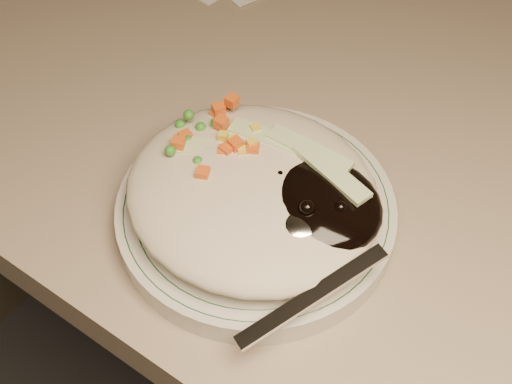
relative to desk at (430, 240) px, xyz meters
The scene contains 4 objects.
desk is the anchor object (origin of this frame).
plate 0.31m from the desk, 112.13° to the right, with size 0.21×0.21×0.02m, color silver.
plate_rim 0.32m from the desk, 112.13° to the right, with size 0.20×0.20×0.00m.
meal 0.33m from the desk, 111.06° to the right, with size 0.21×0.19×0.05m.
Camera 1 is at (0.11, 0.89, 1.19)m, focal length 50.00 mm.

